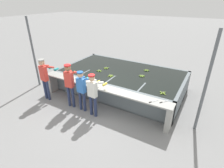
{
  "coord_description": "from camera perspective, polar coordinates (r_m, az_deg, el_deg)",
  "views": [
    {
      "loc": [
        3.31,
        -4.55,
        3.86
      ],
      "look_at": [
        0.0,
        1.1,
        0.64
      ],
      "focal_mm": 28.0,
      "sensor_mm": 36.0,
      "label": 1
    }
  ],
  "objects": [
    {
      "name": "knife_0",
      "position": [
        5.7,
        12.97,
        -5.64
      ],
      "size": [
        0.22,
        0.31,
        0.02
      ],
      "color": "silver",
      "rests_on": "work_ledge"
    },
    {
      "name": "banana_bunch_floating_4",
      "position": [
        7.91,
        -4.2,
        4.34
      ],
      "size": [
        0.28,
        0.27,
        0.08
      ],
      "color": "#75A333",
      "rests_on": "wash_tank"
    },
    {
      "name": "worker_0",
      "position": [
        7.52,
        -21.13,
        2.66
      ],
      "size": [
        0.44,
        0.74,
        1.76
      ],
      "color": "navy",
      "rests_on": "ground"
    },
    {
      "name": "support_post_right",
      "position": [
        5.74,
        28.32,
        -0.34
      ],
      "size": [
        0.09,
        0.09,
        3.2
      ],
      "color": "slate",
      "rests_on": "ground"
    },
    {
      "name": "banana_bunch_floating_0",
      "position": [
        7.36,
        -0.4,
        2.68
      ],
      "size": [
        0.28,
        0.27,
        0.08
      ],
      "color": "#8CB738",
      "rests_on": "wash_tank"
    },
    {
      "name": "ground_plane",
      "position": [
        6.83,
        -4.71,
        -8.33
      ],
      "size": [
        80.0,
        80.0,
        0.0
      ],
      "primitive_type": "plane",
      "color": "gray",
      "rests_on": "ground"
    },
    {
      "name": "work_ledge",
      "position": [
        6.63,
        -3.81,
        -2.64
      ],
      "size": [
        5.42,
        0.45,
        0.91
      ],
      "color": "#9E9E99",
      "rests_on": "ground"
    },
    {
      "name": "worker_1",
      "position": [
        6.7,
        -13.63,
        0.79
      ],
      "size": [
        0.46,
        0.74,
        1.74
      ],
      "color": "navy",
      "rests_on": "ground"
    },
    {
      "name": "worker_2",
      "position": [
        6.42,
        -9.79,
        -1.14
      ],
      "size": [
        0.41,
        0.72,
        1.58
      ],
      "color": "navy",
      "rests_on": "ground"
    },
    {
      "name": "banana_bunch_floating_3",
      "position": [
        8.21,
        -1.89,
        5.23
      ],
      "size": [
        0.27,
        0.27,
        0.08
      ],
      "color": "#8CB738",
      "rests_on": "wash_tank"
    },
    {
      "name": "banana_bunch_floating_5",
      "position": [
        6.27,
        16.26,
        -2.85
      ],
      "size": [
        0.27,
        0.27,
        0.08
      ],
      "color": "#8CB738",
      "rests_on": "wash_tank"
    },
    {
      "name": "worker_3",
      "position": [
        6.05,
        -6.19,
        -2.44
      ],
      "size": [
        0.44,
        0.73,
        1.61
      ],
      "color": "navy",
      "rests_on": "ground"
    },
    {
      "name": "support_post_left",
      "position": [
        8.87,
        -24.29,
        9.14
      ],
      "size": [
        0.09,
        0.09,
        3.2
      ],
      "color": "slate",
      "rests_on": "ground"
    },
    {
      "name": "banana_bunch_floating_1",
      "position": [
        7.46,
        9.74,
        2.63
      ],
      "size": [
        0.28,
        0.28,
        0.08
      ],
      "color": "#75A333",
      "rests_on": "wash_tank"
    },
    {
      "name": "wash_tank",
      "position": [
        8.09,
        3.19,
        1.21
      ],
      "size": [
        5.42,
        3.09,
        0.91
      ],
      "color": "slate",
      "rests_on": "ground"
    },
    {
      "name": "banana_bunch_ledge_0",
      "position": [
        7.64,
        -14.76,
        2.74
      ],
      "size": [
        0.27,
        0.28,
        0.08
      ],
      "color": "#93BC3D",
      "rests_on": "work_ledge"
    },
    {
      "name": "banana_bunch_floating_2",
      "position": [
        8.09,
        11.2,
        4.41
      ],
      "size": [
        0.28,
        0.28,
        0.08
      ],
      "color": "#75A333",
      "rests_on": "wash_tank"
    },
    {
      "name": "knife_1",
      "position": [
        5.77,
        16.28,
        -5.62
      ],
      "size": [
        0.22,
        0.3,
        0.02
      ],
      "color": "silver",
      "rests_on": "work_ledge"
    }
  ]
}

